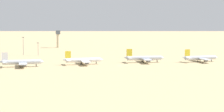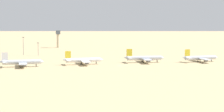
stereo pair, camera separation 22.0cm
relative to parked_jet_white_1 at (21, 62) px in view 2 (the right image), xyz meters
The scene contains 10 objects.
ground 78.08m from the parked_jet_white_1, ahead, with size 4000.00×4000.00×0.00m, color tan.
ridge_west 1082.09m from the parked_jet_white_1, 86.13° to the left, with size 291.85×284.85×107.04m, color gray.
ridge_center 1251.69m from the parked_jet_white_1, 66.34° to the left, with size 315.83×276.94×138.18m, color slate.
parked_jet_white_1 is the anchor object (origin of this frame).
parked_jet_yellow_2 49.54m from the parked_jet_white_1, ahead, with size 34.09×28.56×11.28m.
parked_jet_yellow_3 102.48m from the parked_jet_white_1, ahead, with size 35.46×29.88×11.71m.
parked_jet_yellow_4 150.45m from the parked_jet_white_1, ahead, with size 33.65×28.28×11.12m.
control_tower 190.31m from the parked_jet_white_1, 75.74° to the left, with size 5.20×5.20×20.81m.
light_pole_west 97.86m from the parked_jet_white_1, 87.76° to the left, with size 1.80×0.50×17.94m.
light_pole_mid 92.48m from the parked_jet_white_1, 78.79° to the left, with size 1.80×0.50×12.68m.
Camera 2 is at (-82.43, -339.70, 42.45)m, focal length 70.92 mm.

